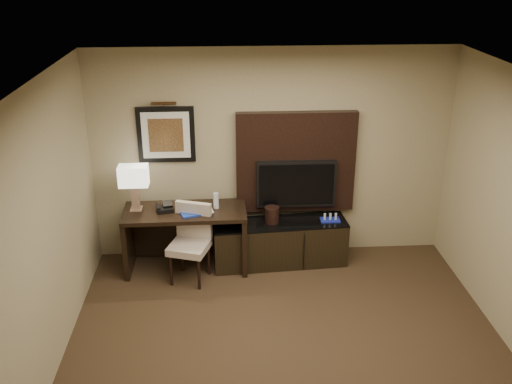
{
  "coord_description": "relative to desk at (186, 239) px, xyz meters",
  "views": [
    {
      "loc": [
        -0.6,
        -4.25,
        3.74
      ],
      "look_at": [
        -0.24,
        1.8,
        1.15
      ],
      "focal_mm": 40.0,
      "sensor_mm": 36.0,
      "label": 1
    }
  ],
  "objects": [
    {
      "name": "blue_folder",
      "position": [
        0.06,
        -0.07,
        0.41
      ],
      "size": [
        0.31,
        0.36,
        0.02
      ],
      "primitive_type": "cube",
      "rotation": [
        0.0,
        0.0,
        0.32
      ],
      "color": "#18359F",
      "rests_on": "desk"
    },
    {
      "name": "tv_wall_panel",
      "position": [
        1.39,
        0.34,
        0.87
      ],
      "size": [
        1.5,
        0.12,
        1.3
      ],
      "primitive_type": "cube",
      "color": "black",
      "rests_on": "wall_back"
    },
    {
      "name": "ice_bucket",
      "position": [
        1.08,
        0.06,
        0.28
      ],
      "size": [
        0.22,
        0.22,
        0.2
      ],
      "primitive_type": "cylinder",
      "rotation": [
        0.0,
        0.0,
        0.19
      ],
      "color": "black",
      "rests_on": "credenza"
    },
    {
      "name": "ceiling",
      "position": [
        1.09,
        -2.1,
        2.3
      ],
      "size": [
        4.5,
        5.0,
        0.01
      ],
      "primitive_type": "cube",
      "color": "silver",
      "rests_on": "wall_back"
    },
    {
      "name": "floor",
      "position": [
        1.09,
        -2.1,
        -0.41
      ],
      "size": [
        4.5,
        5.0,
        0.01
      ],
      "primitive_type": "cube",
      "color": "#312216",
      "rests_on": "ground"
    },
    {
      "name": "desk_chair",
      "position": [
        0.05,
        -0.29,
        0.06
      ],
      "size": [
        0.58,
        0.62,
        0.92
      ],
      "primitive_type": null,
      "rotation": [
        0.0,
        0.0,
        -0.32
      ],
      "color": "beige",
      "rests_on": "floor"
    },
    {
      "name": "tv",
      "position": [
        1.39,
        0.24,
        0.62
      ],
      "size": [
        1.0,
        0.08,
        0.6
      ],
      "primitive_type": "cube",
      "color": "black",
      "rests_on": "tv_wall_panel"
    },
    {
      "name": "book",
      "position": [
        0.17,
        -0.05,
        0.52
      ],
      "size": [
        0.17,
        0.06,
        0.23
      ],
      "primitive_type": "imported",
      "rotation": [
        0.0,
        0.0,
        0.2
      ],
      "color": "tan",
      "rests_on": "desk"
    },
    {
      "name": "water_bottle",
      "position": [
        0.38,
        0.04,
        0.5
      ],
      "size": [
        0.07,
        0.07,
        0.2
      ],
      "primitive_type": "cylinder",
      "rotation": [
        0.0,
        0.0,
        0.0
      ],
      "color": "silver",
      "rests_on": "desk"
    },
    {
      "name": "wall_back",
      "position": [
        1.09,
        0.4,
        0.95
      ],
      "size": [
        4.5,
        0.01,
        2.7
      ],
      "primitive_type": "cube",
      "color": "#998D68",
      "rests_on": "floor"
    },
    {
      "name": "credenza",
      "position": [
        1.18,
        0.05,
        -0.11
      ],
      "size": [
        1.71,
        0.59,
        0.58
      ],
      "primitive_type": "cube",
      "rotation": [
        0.0,
        0.0,
        0.07
      ],
      "color": "black",
      "rests_on": "floor"
    },
    {
      "name": "table_lamp",
      "position": [
        -0.59,
        0.05,
        0.67
      ],
      "size": [
        0.33,
        0.2,
        0.53
      ],
      "primitive_type": null,
      "rotation": [
        0.0,
        0.0,
        0.03
      ],
      "color": "#93735B",
      "rests_on": "desk"
    },
    {
      "name": "wall_left",
      "position": [
        -1.16,
        -2.1,
        0.95
      ],
      "size": [
        0.01,
        5.0,
        2.7
      ],
      "primitive_type": "cube",
      "color": "#998D68",
      "rests_on": "floor"
    },
    {
      "name": "artwork",
      "position": [
        -0.21,
        0.38,
        1.25
      ],
      "size": [
        0.7,
        0.04,
        0.7
      ],
      "primitive_type": "cube",
      "color": "black",
      "rests_on": "wall_back"
    },
    {
      "name": "desk_phone",
      "position": [
        -0.24,
        -0.01,
        0.45
      ],
      "size": [
        0.22,
        0.21,
        0.1
      ],
      "primitive_type": null,
      "rotation": [
        0.0,
        0.0,
        0.22
      ],
      "color": "black",
      "rests_on": "desk"
    },
    {
      "name": "desk",
      "position": [
        0.0,
        0.0,
        0.0
      ],
      "size": [
        1.51,
        0.66,
        0.8
      ],
      "primitive_type": "cube",
      "rotation": [
        0.0,
        0.0,
        0.02
      ],
      "color": "black",
      "rests_on": "floor"
    },
    {
      "name": "minibar_tray",
      "position": [
        1.81,
        0.06,
        0.22
      ],
      "size": [
        0.25,
        0.15,
        0.09
      ],
      "primitive_type": null,
      "rotation": [
        0.0,
        0.0,
        -0.02
      ],
      "color": "#18259F",
      "rests_on": "credenza"
    },
    {
      "name": "picture_light",
      "position": [
        -0.21,
        0.34,
        1.65
      ],
      "size": [
        0.04,
        0.04,
        0.3
      ],
      "primitive_type": "cylinder",
      "color": "#442B16",
      "rests_on": "wall_back"
    }
  ]
}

